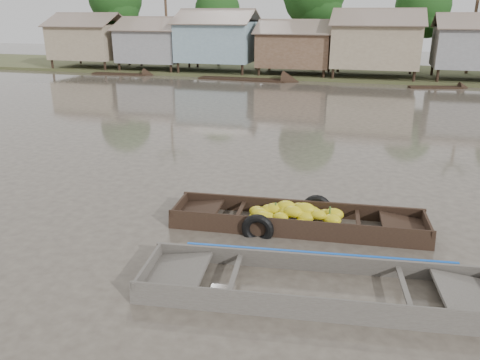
# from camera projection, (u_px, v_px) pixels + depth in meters

# --- Properties ---
(ground) EXTENTS (120.00, 120.00, 0.00)m
(ground) POSITION_uv_depth(u_px,v_px,m) (247.00, 233.00, 11.44)
(ground) COLOR #463D35
(ground) RESTS_ON ground
(riverbank) EXTENTS (120.00, 12.47, 10.22)m
(riverbank) POSITION_uv_depth(u_px,v_px,m) (383.00, 38.00, 38.46)
(riverbank) COLOR #384723
(riverbank) RESTS_ON ground
(banana_boat) EXTENTS (6.41, 2.04, 0.86)m
(banana_boat) POSITION_uv_depth(u_px,v_px,m) (294.00, 219.00, 11.74)
(banana_boat) COLOR black
(banana_boat) RESTS_ON ground
(viewer_boat) EXTENTS (7.03, 2.62, 0.55)m
(viewer_boat) POSITION_uv_depth(u_px,v_px,m) (318.00, 291.00, 8.98)
(viewer_boat) COLOR #433F39
(viewer_boat) RESTS_ON ground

